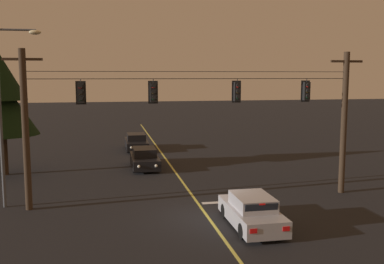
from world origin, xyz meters
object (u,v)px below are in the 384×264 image
(tree_verge_near, at_px, (2,99))
(car_oncoming_trailing, at_px, (136,142))
(traffic_light_right_inner, at_px, (307,91))
(car_oncoming_lead, at_px, (145,159))
(traffic_light_left_inner, at_px, (153,92))
(car_waiting_near_lane, at_px, (252,212))
(street_lamp_corner, at_px, (6,102))
(traffic_light_leftmost, at_px, (81,93))
(traffic_light_centre, at_px, (237,92))

(tree_verge_near, bearing_deg, car_oncoming_trailing, 42.00)
(traffic_light_right_inner, xyz_separation_m, tree_verge_near, (-16.79, 8.15, -0.64))
(car_oncoming_lead, distance_m, car_oncoming_trailing, 7.65)
(traffic_light_left_inner, relative_size, car_oncoming_trailing, 0.28)
(car_waiting_near_lane, bearing_deg, traffic_light_right_inner, 44.66)
(traffic_light_left_inner, relative_size, traffic_light_right_inner, 1.00)
(car_oncoming_lead, height_order, street_lamp_corner, street_lamp_corner)
(tree_verge_near, bearing_deg, traffic_light_leftmost, -56.97)
(traffic_light_leftmost, height_order, car_oncoming_lead, traffic_light_leftmost)
(traffic_light_left_inner, bearing_deg, tree_verge_near, 137.04)
(car_oncoming_trailing, height_order, street_lamp_corner, street_lamp_corner)
(traffic_light_centre, height_order, car_oncoming_lead, traffic_light_centre)
(traffic_light_centre, height_order, car_waiting_near_lane, traffic_light_centre)
(traffic_light_right_inner, height_order, tree_verge_near, tree_verge_near)
(traffic_light_leftmost, bearing_deg, tree_verge_near, 123.03)
(traffic_light_leftmost, distance_m, car_oncoming_trailing, 17.33)
(car_oncoming_lead, xyz_separation_m, street_lamp_corner, (-7.19, -7.90, 4.48))
(traffic_light_leftmost, distance_m, car_oncoming_lead, 10.54)
(traffic_light_leftmost, xyz_separation_m, tree_verge_near, (-5.30, 8.15, -0.64))
(traffic_light_leftmost, relative_size, traffic_light_left_inner, 1.00)
(car_waiting_near_lane, bearing_deg, street_lamp_corner, 154.77)
(traffic_light_right_inner, distance_m, car_oncoming_lead, 12.57)
(car_oncoming_lead, bearing_deg, traffic_light_right_inner, -47.71)
(traffic_light_centre, bearing_deg, street_lamp_corner, 176.62)
(traffic_light_leftmost, height_order, car_waiting_near_lane, traffic_light_leftmost)
(street_lamp_corner, distance_m, tree_verge_near, 7.71)
(traffic_light_right_inner, bearing_deg, car_waiting_near_lane, -135.34)
(car_waiting_near_lane, relative_size, car_oncoming_lead, 0.98)
(car_oncoming_trailing, xyz_separation_m, tree_verge_near, (-8.95, -8.06, 4.26))
(car_waiting_near_lane, bearing_deg, traffic_light_leftmost, 148.63)
(car_oncoming_trailing, xyz_separation_m, street_lamp_corner, (-7.15, -15.55, 4.48))
(traffic_light_left_inner, bearing_deg, traffic_light_right_inner, 0.00)
(car_oncoming_lead, bearing_deg, traffic_light_centre, -64.88)
(car_oncoming_lead, bearing_deg, car_oncoming_trailing, 90.33)
(traffic_light_left_inner, bearing_deg, car_oncoming_trailing, 89.29)
(car_waiting_near_lane, xyz_separation_m, car_oncoming_trailing, (-3.45, 20.54, -0.00))
(street_lamp_corner, bearing_deg, traffic_light_centre, -3.38)
(traffic_light_leftmost, relative_size, traffic_light_right_inner, 1.00)
(traffic_light_centre, bearing_deg, tree_verge_near, 147.94)
(car_waiting_near_lane, distance_m, tree_verge_near, 18.10)
(traffic_light_right_inner, bearing_deg, car_oncoming_lead, 132.29)
(traffic_light_centre, xyz_separation_m, car_oncoming_lead, (-4.02, 8.56, -4.91))
(car_oncoming_trailing, height_order, tree_verge_near, tree_verge_near)
(traffic_light_left_inner, distance_m, street_lamp_corner, 6.99)
(car_oncoming_lead, relative_size, car_oncoming_trailing, 1.00)
(car_oncoming_lead, height_order, car_oncoming_trailing, same)
(traffic_light_centre, xyz_separation_m, street_lamp_corner, (-11.21, 0.66, -0.43))
(traffic_light_left_inner, bearing_deg, traffic_light_leftmost, 180.00)
(traffic_light_leftmost, distance_m, traffic_light_centre, 7.71)
(traffic_light_right_inner, xyz_separation_m, car_oncoming_lead, (-7.79, 8.56, -4.91))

